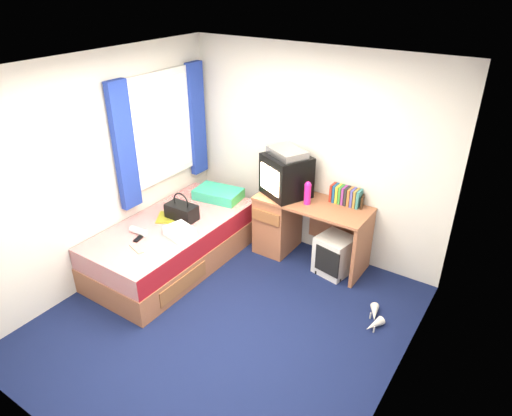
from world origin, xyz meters
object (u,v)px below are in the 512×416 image
Objects in this scene: pillow at (218,194)px; white_heels at (374,319)px; crt_tv at (286,175)px; aerosol_can at (307,193)px; storage_cube at (334,255)px; colour_swatch_fan at (136,248)px; bed at (173,243)px; remote_control at (139,238)px; picture_frame at (362,202)px; handbag at (182,211)px; pink_water_bottle at (307,194)px; towel at (180,232)px; vcr at (287,152)px; water_bottle at (138,231)px; desk at (291,222)px.

pillow reaches higher than white_heels.
crt_tv is 3.79× the size of aerosol_can.
colour_swatch_fan is at bearing -125.41° from storage_cube.
bed is 1.64m from aerosol_can.
storage_cube is at bearing 26.37° from remote_control.
picture_frame is 2.01m from handbag.
pink_water_bottle reaches higher than towel.
colour_swatch_fan is at bearing -146.79° from picture_frame.
aerosol_can is 1.90m from remote_control.
crt_tv is (-0.71, 0.09, 0.76)m from storage_cube.
aerosol_can is at bearing -176.34° from picture_frame.
crt_tv reaches higher than white_heels.
crt_tv is 1.25m from handbag.
bed is at bearing 71.88° from remote_control.
colour_swatch_fan is at bearing -92.81° from crt_tv.
towel is 1.32× the size of colour_swatch_fan.
bed is at bearing 97.17° from colour_swatch_fan.
crt_tv reaches higher than handbag.
picture_frame is at bearing 29.32° from remote_control.
aerosol_can is (0.28, 0.01, -0.16)m from crt_tv.
pink_water_bottle is (0.32, -0.08, -0.40)m from vcr.
pillow is 1.16m from aerosol_can.
handbag is 1.23× the size of towel.
pink_water_bottle is 0.67× the size of handbag.
picture_frame is at bearing 40.98° from towel.
aerosol_can is 0.82× the size of water_bottle.
crt_tv is (0.85, 0.19, 0.39)m from pillow.
aerosol_can is 1.44m from handbag.
aerosol_can reaches higher than remote_control.
vcr is at bearing 12.89° from pillow.
storage_cube is 0.75m from pink_water_bottle.
crt_tv is at bearing 46.87° from bed.
pillow is 3.42× the size of aerosol_can.
bed is 2.35m from white_heels.
pillow is 1.22m from remote_control.
pillow is at bearing 179.63° from picture_frame.
water_bottle is at bearing -100.73° from vcr.
water_bottle is at bearing -133.42° from storage_cube.
desk is 1.51m from white_heels.
remote_control is at bearing -97.37° from vcr.
white_heels is (2.28, 0.19, -0.60)m from handbag.
crt_tv is 1.82m from white_heels.
pillow is 1.38× the size of white_heels.
bed is 1.54× the size of desk.
vcr reaches higher than remote_control.
aerosol_can reaches higher than bed.
water_bottle is (-1.03, -1.34, -0.41)m from crt_tv.
white_heels is at bearing 22.39° from colour_swatch_fan.
colour_swatch_fan is (-1.11, -1.58, -0.29)m from aerosol_can.
aerosol_can is (0.27, 0.01, -0.44)m from vcr.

